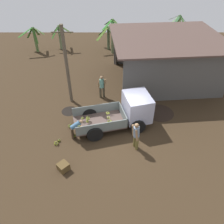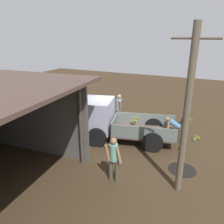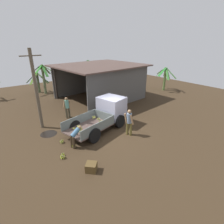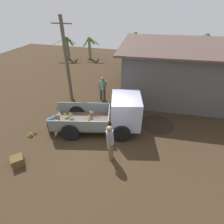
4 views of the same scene
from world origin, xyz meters
The scene contains 19 objects.
ground centered at (0.00, 0.00, 0.00)m, with size 36.00×36.00×0.00m, color #392A1A.
mud_patch_0 centered at (-3.48, 2.15, 0.00)m, with size 1.06×1.06×0.01m, color black.
mud_patch_1 centered at (2.51, 1.98, 0.00)m, with size 1.87×1.87×0.01m, color #2D211A.
cargo_truck centered at (0.38, 0.92, 1.04)m, with size 4.81×2.86×1.98m.
warehouse_shed centered at (3.95, 6.58, 2.52)m, with size 8.74×7.73×3.46m.
utility_pole centered at (-3.52, 3.37, 2.70)m, with size 1.29×0.21×5.28m.
banana_palm_0 centered at (-1.01, 12.72, 1.26)m, with size 2.26×2.58×2.31m.
banana_palm_1 centered at (-0.57, 11.75, 1.84)m, with size 2.13×2.59×3.28m.
banana_palm_2 centered at (6.08, 13.40, 1.79)m, with size 2.44×2.22×3.21m.
banana_palm_4 centered at (-8.27, 12.07, 1.33)m, with size 2.38×1.92×2.45m.
banana_palm_5 centered at (-5.90, 12.84, 1.25)m, with size 2.24×2.04×2.40m.
person_foreground_visitor centered at (0.63, -1.10, 0.97)m, with size 0.49×0.68×1.76m.
person_worker_loading centered at (-2.69, -0.25, 0.72)m, with size 0.77×0.61×1.19m.
person_bystander_near_shed centered at (-1.36, 3.86, 0.93)m, with size 0.64×0.37×1.68m.
banana_bunch_on_ground_0 centered at (-3.65, -0.63, 0.09)m, with size 0.18×0.19×0.17m.
banana_bunch_on_ground_1 centered at (-3.76, -0.88, 0.11)m, with size 0.27×0.26×0.20m.
banana_bunch_on_ground_2 centered at (-2.85, -0.28, 0.10)m, with size 0.25×0.24×0.18m.
banana_bunch_on_ground_3 centered at (-3.22, 0.58, 0.11)m, with size 0.25×0.25×0.20m.
wooden_crate_0 centered at (-3.05, -2.57, 0.20)m, with size 0.49×0.49×0.41m, color #523E1F.
Camera 1 is at (-0.64, -9.33, 9.00)m, focal length 35.00 mm.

